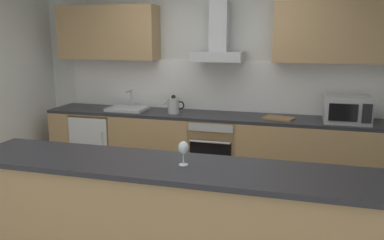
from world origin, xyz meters
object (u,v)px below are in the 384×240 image
at_px(oven, 215,149).
at_px(range_hood, 219,43).
at_px(microwave, 347,110).
at_px(refrigerator, 99,142).
at_px(sink, 128,108).
at_px(kettle, 174,105).
at_px(wine_glass, 183,149).
at_px(chopping_board, 279,118).

relative_size(oven, range_hood, 1.11).
relative_size(oven, microwave, 1.60).
distance_m(oven, microwave, 1.63).
bearing_deg(range_hood, microwave, -5.90).
bearing_deg(refrigerator, sink, 1.75).
distance_m(refrigerator, kettle, 1.25).
height_order(oven, microwave, microwave).
bearing_deg(microwave, oven, 178.95).
xyz_separation_m(refrigerator, wine_glass, (1.85, -2.08, 0.64)).
height_order(microwave, chopping_board, microwave).
bearing_deg(wine_glass, chopping_board, 74.60).
distance_m(range_hood, wine_glass, 2.33).
xyz_separation_m(oven, kettle, (-0.54, -0.03, 0.55)).
relative_size(wine_glass, chopping_board, 0.52).
xyz_separation_m(oven, refrigerator, (-1.65, -0.00, -0.03)).
bearing_deg(chopping_board, microwave, -0.32).
bearing_deg(range_hood, kettle, -163.18).
relative_size(refrigerator, wine_glass, 4.78).
bearing_deg(microwave, kettle, -179.84).
xyz_separation_m(refrigerator, microwave, (3.17, -0.03, 0.62)).
relative_size(microwave, sink, 1.00).
xyz_separation_m(refrigerator, chopping_board, (2.42, -0.02, 0.49)).
distance_m(oven, refrigerator, 1.65).
bearing_deg(refrigerator, range_hood, 4.60).
height_order(range_hood, wine_glass, range_hood).
bearing_deg(oven, microwave, -1.05).
bearing_deg(kettle, oven, 3.57).
xyz_separation_m(kettle, wine_glass, (0.75, -2.04, 0.06)).
bearing_deg(oven, sink, 179.47).
distance_m(oven, kettle, 0.77).
height_order(microwave, wine_glass, microwave).
distance_m(microwave, kettle, 2.06).
height_order(microwave, kettle, microwave).
bearing_deg(wine_glass, refrigerator, 131.76).
bearing_deg(kettle, microwave, 0.16).
bearing_deg(kettle, range_hood, 16.82).
bearing_deg(chopping_board, wine_glass, -105.40).
relative_size(kettle, chopping_board, 0.85).
height_order(range_hood, chopping_board, range_hood).
bearing_deg(microwave, range_hood, 174.10).
distance_m(refrigerator, microwave, 3.23).
xyz_separation_m(microwave, chopping_board, (-0.75, 0.00, -0.14)).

